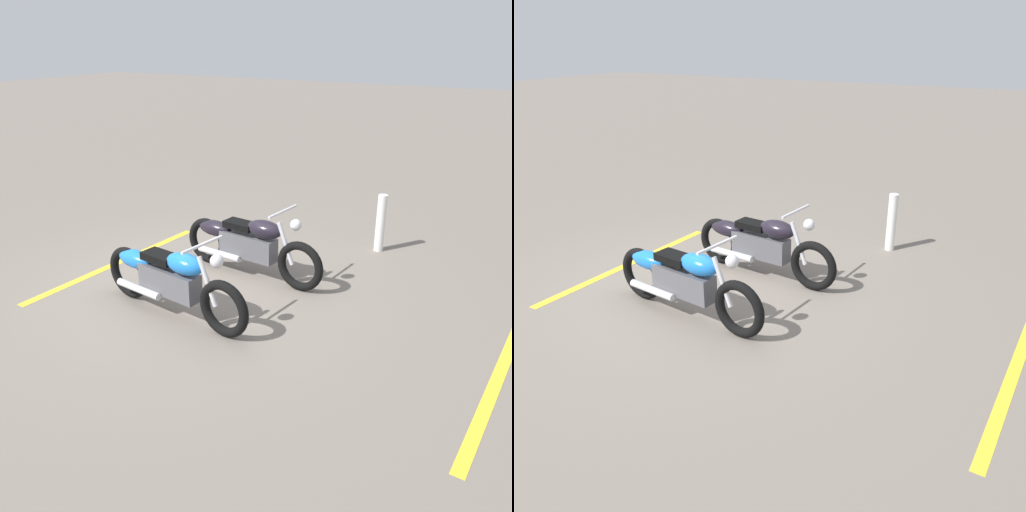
# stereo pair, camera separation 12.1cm
# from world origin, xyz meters

# --- Properties ---
(ground_plane) EXTENTS (60.00, 60.00, 0.00)m
(ground_plane) POSITION_xyz_m (0.00, 0.00, 0.00)
(ground_plane) COLOR slate
(motorcycle_bright_foreground) EXTENTS (2.23, 0.62, 1.04)m
(motorcycle_bright_foreground) POSITION_xyz_m (0.28, -0.71, 0.46)
(motorcycle_bright_foreground) COLOR black
(motorcycle_bright_foreground) RESTS_ON ground
(motorcycle_dark_foreground) EXTENTS (2.23, 0.62, 1.04)m
(motorcycle_dark_foreground) POSITION_xyz_m (0.49, 0.72, 0.46)
(motorcycle_dark_foreground) COLOR black
(motorcycle_dark_foreground) RESTS_ON ground
(bollard_post) EXTENTS (0.14, 0.14, 0.89)m
(bollard_post) POSITION_xyz_m (1.78, 2.48, 0.44)
(bollard_post) COLOR white
(bollard_post) RESTS_ON ground
(parking_stripe_near) EXTENTS (0.30, 3.20, 0.01)m
(parking_stripe_near) POSITION_xyz_m (-1.35, 0.09, 0.00)
(parking_stripe_near) COLOR yellow
(parking_stripe_near) RESTS_ON ground
(parking_stripe_mid) EXTENTS (0.30, 3.20, 0.01)m
(parking_stripe_mid) POSITION_xyz_m (3.86, -0.04, 0.00)
(parking_stripe_mid) COLOR yellow
(parking_stripe_mid) RESTS_ON ground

